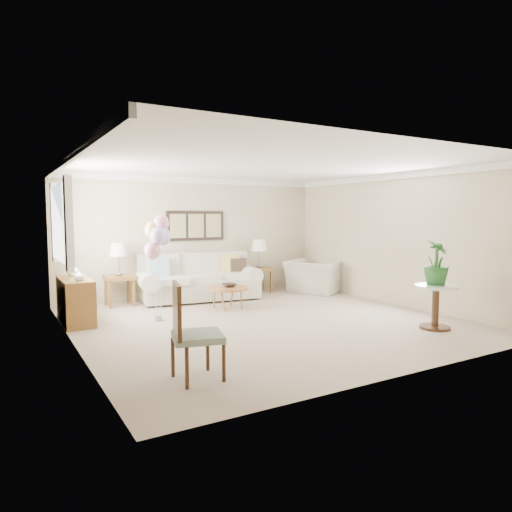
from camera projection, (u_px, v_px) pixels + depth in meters
The scene contains 18 objects.
ground_plane at pixel (265, 321), 7.65m from camera, with size 6.00×6.00×0.00m, color tan.
room_shell at pixel (257, 224), 7.53m from camera, with size 6.04×6.04×2.60m.
wall_art_triptych at pixel (196, 226), 10.07m from camera, with size 1.35×0.06×0.65m.
sofa at pixel (199, 282), 9.62m from camera, with size 2.76×1.28×0.97m.
end_table_left at pixel (119, 280), 8.94m from camera, with size 0.55×0.50×0.60m.
end_table_right at pixel (259, 272), 10.53m from camera, with size 0.53×0.48×0.58m.
lamp_left at pixel (119, 251), 8.89m from camera, with size 0.36×0.36×0.64m.
lamp_right at pixel (259, 246), 10.48m from camera, with size 0.37×0.37×0.65m.
coffee_table at pixel (228, 289), 8.69m from camera, with size 0.82×0.82×0.41m.
decor_bowl at pixel (229, 285), 8.69m from camera, with size 0.27×0.27×0.07m, color black.
armchair at pixel (314, 277), 10.52m from camera, with size 1.14×0.99×0.74m, color beige.
side_table at pixel (436, 296), 7.11m from camera, with size 0.64×0.64×0.69m.
potted_plant at pixel (436, 262), 7.11m from camera, with size 0.39×0.39×0.70m, color #1A491E.
accent_chair at pixel (191, 330), 4.85m from camera, with size 0.63×0.63×1.07m.
credenza at pixel (76, 301), 7.53m from camera, with size 0.46×1.20×0.74m.
vase_white at pixel (79, 275), 7.21m from camera, with size 0.16×0.16×0.17m, color silver.
vase_sage at pixel (73, 270), 7.75m from camera, with size 0.20×0.20×0.21m, color beige.
balloon_cluster at pixel (158, 236), 7.59m from camera, with size 0.46×0.45×1.79m.
Camera 1 is at (-3.91, -6.43, 1.76)m, focal length 32.00 mm.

